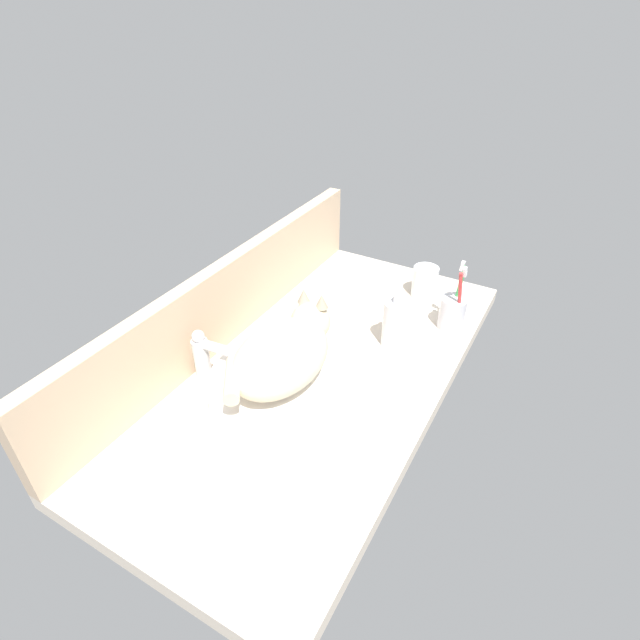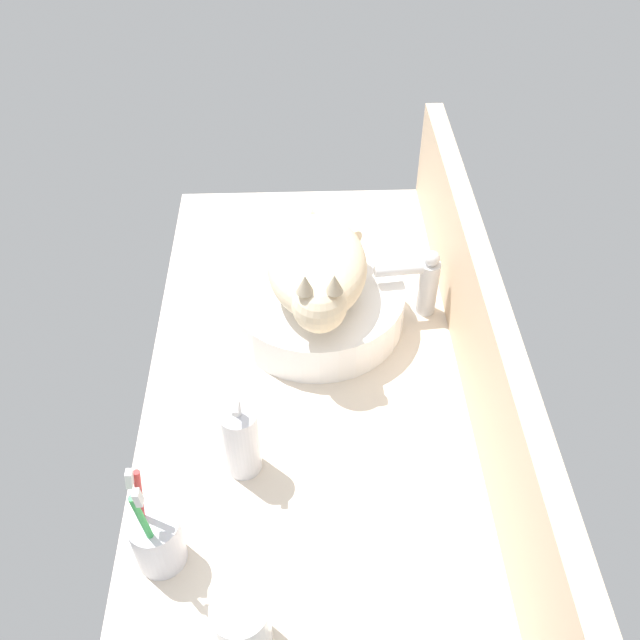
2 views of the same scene
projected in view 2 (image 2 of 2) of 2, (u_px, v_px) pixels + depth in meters
ground_plane at (315, 388)px, 120.82cm from camera, size 112.33×56.06×4.00cm
backsplash_panel at (480, 332)px, 112.83cm from camera, size 112.33×3.60×20.91cm
sink_basin at (317, 305)px, 127.34cm from camera, size 31.04×31.04×7.55cm
cat at (318, 268)px, 119.74cm from camera, size 32.35×17.04×14.00cm
faucet at (423, 281)px, 126.68cm from camera, size 3.86×11.86×13.60cm
soap_dispenser at (241, 440)px, 102.83cm from camera, size 5.44×5.44×15.58cm
toothbrush_cup at (157, 540)px, 93.18cm from camera, size 6.74×6.74×18.69cm
water_glass at (242, 627)px, 85.75cm from camera, size 7.11×7.11×8.98cm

